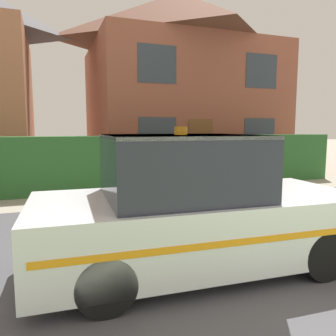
% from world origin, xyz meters
% --- Properties ---
extents(road_strip, '(28.00, 5.52, 0.01)m').
position_xyz_m(road_strip, '(0.00, 4.14, 0.01)').
color(road_strip, '#4C4C51').
rests_on(road_strip, ground).
extents(garden_hedge, '(14.69, 0.67, 1.55)m').
position_xyz_m(garden_hedge, '(-0.90, 8.69, 0.77)').
color(garden_hedge, '#2D662D').
rests_on(garden_hedge, ground).
extents(police_car, '(4.08, 1.89, 1.77)m').
position_xyz_m(police_car, '(-0.96, 3.17, 0.76)').
color(police_car, black).
rests_on(police_car, road_strip).
extents(house_right, '(8.12, 6.96, 7.81)m').
position_xyz_m(house_right, '(3.12, 13.91, 3.99)').
color(house_right, '#93513D').
rests_on(house_right, ground).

